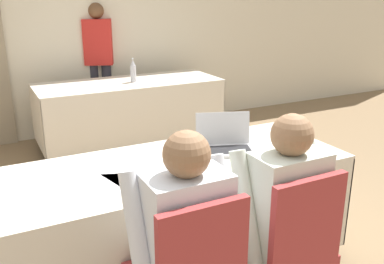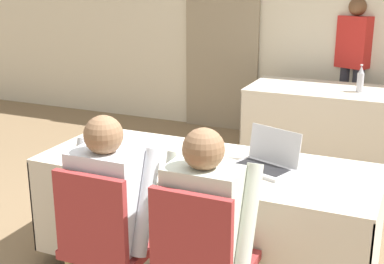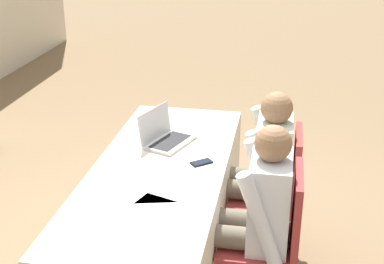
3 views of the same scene
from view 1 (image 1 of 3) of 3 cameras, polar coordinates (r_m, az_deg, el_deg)
wall_back at (r=5.41m, az=-17.10°, el=13.59°), size 12.00×0.06×2.70m
conference_table_near at (r=2.60m, az=-2.08°, el=-7.65°), size 2.06×0.81×0.74m
conference_table_far at (r=4.96m, az=-8.33°, el=4.69°), size 2.06×0.81×0.74m
laptop at (r=2.71m, az=4.44°, el=-1.61°), size 0.42×0.35×0.23m
cell_phone at (r=2.37m, az=2.58°, el=-5.57°), size 0.14×0.15×0.01m
paper_beside_laptop at (r=2.29m, az=-11.67°, el=-6.99°), size 0.30×0.35×0.00m
paper_centre_table at (r=2.37m, az=-8.47°, el=-5.90°), size 0.27×0.34×0.00m
water_bottle at (r=4.88m, az=-7.86°, el=8.03°), size 0.07×0.07×0.27m
chair_near_right at (r=2.24m, az=12.58°, el=-14.48°), size 0.44×0.44×0.92m
person_checkered_shirt at (r=1.97m, az=-1.71°, el=-13.36°), size 0.50×0.52×1.18m
person_white_shirt at (r=2.23m, az=11.15°, el=-9.80°), size 0.50×0.52×1.18m
person_red_shirt at (r=5.52m, az=-12.27°, el=9.46°), size 0.39×0.31×1.59m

